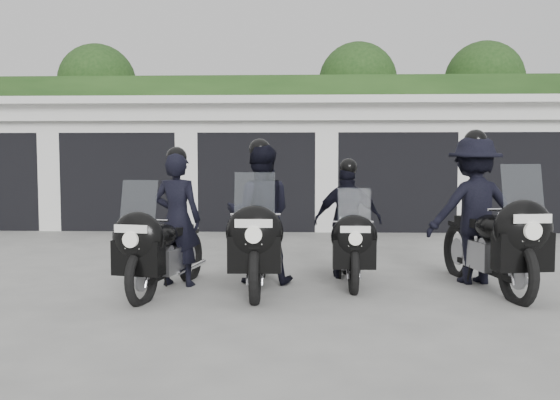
{
  "coord_description": "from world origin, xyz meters",
  "views": [
    {
      "loc": [
        1.03,
        -7.62,
        1.62
      ],
      "look_at": [
        0.71,
        0.59,
        1.05
      ],
      "focal_mm": 38.0,
      "sensor_mm": 36.0,
      "label": 1
    }
  ],
  "objects_px": {
    "police_bike_d": "(480,217)",
    "police_bike_b": "(259,222)",
    "police_bike_a": "(168,232)",
    "police_bike_c": "(349,227)"
  },
  "relations": [
    {
      "from": "police_bike_d",
      "to": "police_bike_b",
      "type": "bearing_deg",
      "value": 172.88
    },
    {
      "from": "police_bike_a",
      "to": "police_bike_b",
      "type": "distance_m",
      "value": 1.14
    },
    {
      "from": "police_bike_a",
      "to": "police_bike_d",
      "type": "distance_m",
      "value": 3.95
    },
    {
      "from": "police_bike_b",
      "to": "police_bike_c",
      "type": "relative_size",
      "value": 1.16
    },
    {
      "from": "police_bike_c",
      "to": "police_bike_d",
      "type": "distance_m",
      "value": 1.68
    },
    {
      "from": "police_bike_b",
      "to": "police_bike_d",
      "type": "distance_m",
      "value": 2.82
    },
    {
      "from": "police_bike_b",
      "to": "police_bike_c",
      "type": "height_order",
      "value": "police_bike_b"
    },
    {
      "from": "police_bike_c",
      "to": "police_bike_b",
      "type": "bearing_deg",
      "value": -161.05
    },
    {
      "from": "police_bike_a",
      "to": "police_bike_c",
      "type": "relative_size",
      "value": 1.08
    },
    {
      "from": "police_bike_c",
      "to": "police_bike_d",
      "type": "height_order",
      "value": "police_bike_d"
    }
  ]
}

